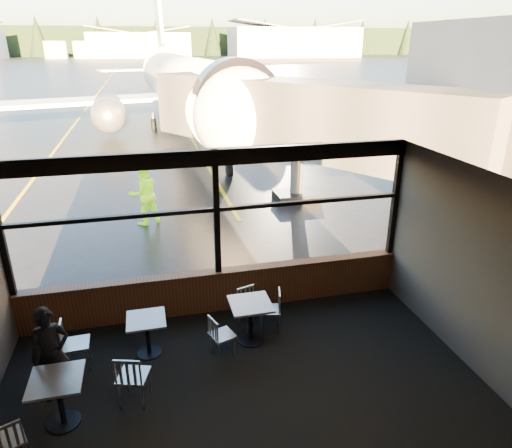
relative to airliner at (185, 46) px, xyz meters
name	(u,v)px	position (x,y,z in m)	size (l,w,h in m)	color
ground_plane	(143,65)	(-1.63, 98.21, -5.19)	(520.00, 520.00, 0.00)	black
carpet_floor	(251,408)	(-1.63, -24.79, -5.18)	(8.00, 6.00, 0.01)	black
ceiling	(250,199)	(-1.63, -24.79, -1.69)	(8.00, 6.00, 0.04)	#38332D
wall_right	(489,282)	(2.37, -24.79, -3.44)	(0.04, 6.00, 3.50)	#4A413B
window_sill	(219,291)	(-1.63, -21.79, -4.74)	(8.00, 0.28, 0.90)	#562F1A
window_header	(215,157)	(-1.63, -21.79, -1.84)	(8.00, 0.18, 0.30)	black
mullion_left	(0,232)	(-5.58, -21.79, -2.99)	(0.12, 0.12, 2.60)	black
mullion_centre	(216,214)	(-1.63, -21.79, -2.99)	(0.12, 0.12, 2.60)	black
mullion_right	(395,199)	(2.32, -21.79, -2.99)	(0.12, 0.12, 2.60)	black
window_transom	(216,209)	(-1.63, -21.79, -2.89)	(8.00, 0.10, 0.08)	black
airliner	(185,46)	(0.00, 0.00, 0.00)	(28.30, 33.96, 10.38)	white
jet_bridge	(299,139)	(1.97, -16.29, -2.71)	(9.28, 11.34, 4.95)	#272729
cafe_table_near	(251,322)	(-1.23, -23.05, -4.77)	(0.77, 0.77, 0.84)	#A6A199
cafe_table_mid	(148,336)	(-3.15, -22.98, -4.81)	(0.69, 0.69, 0.76)	#9E9A91
cafe_table_left	(60,401)	(-4.46, -24.38, -4.77)	(0.75, 0.75, 0.83)	#9B968F
chair_near_e	(270,310)	(-0.77, -22.75, -4.75)	(0.47, 0.47, 0.87)	#B2ADA0
chair_near_w	(222,336)	(-1.83, -23.35, -4.77)	(0.46, 0.46, 0.84)	beige
chair_near_n	(250,310)	(-1.15, -22.64, -4.75)	(0.48, 0.48, 0.87)	#B4AEA2
chair_mid_s	(133,376)	(-3.39, -24.15, -4.71)	(0.52, 0.52, 0.96)	beige
chair_mid_w	(76,344)	(-4.37, -23.06, -4.72)	(0.51, 0.51, 0.94)	#AEA99D
chair_left_s	(8,440)	(-5.02, -24.99, -4.77)	(0.46, 0.46, 0.84)	#B1AD9F
passenger	(51,354)	(-4.62, -23.74, -4.37)	(0.60, 0.39, 1.64)	black
ground_crew	(144,194)	(-3.07, -16.21, -4.21)	(0.95, 0.74, 1.95)	#BFF219
cone_nose	(216,184)	(-0.33, -13.28, -4.93)	(0.37, 0.37, 0.51)	#E05A07
hangar_mid	(139,44)	(-1.63, 163.21, -0.19)	(38.00, 15.00, 10.00)	silver
hangar_right	(294,41)	(58.37, 156.21, 0.81)	(50.00, 20.00, 12.00)	silver
fuel_tank_a	(56,50)	(-31.63, 160.21, -2.19)	(8.00, 8.00, 6.00)	silver
fuel_tank_b	(84,50)	(-21.63, 160.21, -2.19)	(8.00, 8.00, 6.00)	silver
fuel_tank_c	(112,50)	(-11.63, 160.21, -2.19)	(8.00, 8.00, 6.00)	silver
treeline	(139,41)	(-1.63, 188.21, 0.81)	(360.00, 3.00, 12.00)	black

